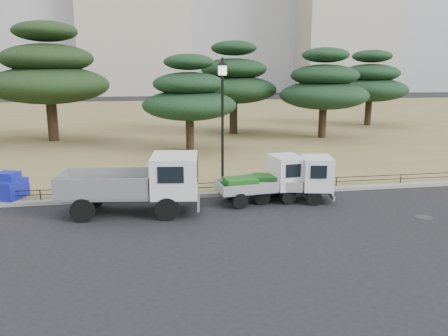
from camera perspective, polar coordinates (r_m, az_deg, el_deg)
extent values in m
plane|color=black|center=(15.33, 1.27, -6.36)|extent=(220.00, 220.00, 0.00)
cube|color=olive|center=(45.18, -6.16, 6.30)|extent=(120.00, 56.00, 0.15)
cube|color=gray|center=(17.75, -0.33, -3.43)|extent=(120.00, 0.25, 0.16)
cylinder|color=black|center=(14.93, -7.45, -5.35)|extent=(0.83, 0.26, 0.82)
cylinder|color=black|center=(16.62, -6.99, -3.46)|extent=(0.83, 0.26, 0.82)
cylinder|color=black|center=(15.41, -18.00, -5.30)|extent=(0.83, 0.26, 0.82)
cylinder|color=black|center=(17.06, -16.50, -3.48)|extent=(0.83, 0.26, 0.82)
cube|color=#2D2D30|center=(15.88, -12.18, -3.63)|extent=(4.64, 1.50, 0.14)
cube|color=gray|center=(15.91, -15.16, -2.00)|extent=(3.35, 2.14, 0.80)
cube|color=silver|center=(15.50, -6.44, -0.87)|extent=(1.80, 2.11, 1.40)
cylinder|color=black|center=(16.80, 8.46, -3.75)|extent=(0.60, 0.22, 0.58)
cylinder|color=black|center=(17.92, 6.75, -2.66)|extent=(0.60, 0.22, 0.58)
cylinder|color=black|center=(16.10, 2.14, -4.34)|extent=(0.60, 0.22, 0.58)
cylinder|color=black|center=(17.27, 0.78, -3.16)|extent=(0.60, 0.22, 0.58)
cube|color=#2D2D30|center=(16.97, 4.67, -3.01)|extent=(3.20, 1.09, 0.14)
cube|color=#AEB1B6|center=(16.71, 2.86, -2.30)|extent=(2.31, 1.57, 0.39)
cube|color=silver|center=(17.22, 8.15, -0.48)|extent=(1.25, 1.56, 1.25)
cube|color=#1C5B1A|center=(16.62, 2.16, -2.03)|extent=(1.28, 1.00, 0.43)
cylinder|color=black|center=(16.84, 11.69, -3.84)|extent=(0.60, 0.27, 0.58)
cylinder|color=black|center=(18.06, 11.04, -2.69)|extent=(0.60, 0.27, 0.58)
cylinder|color=black|center=(16.62, 5.03, -3.83)|extent=(0.60, 0.27, 0.58)
cylinder|color=black|center=(17.86, 4.83, -2.67)|extent=(0.60, 0.27, 0.58)
cube|color=#2D2D30|center=(17.28, 8.27, -2.81)|extent=(3.23, 1.35, 0.14)
cube|color=#ABAEB3|center=(17.16, 6.40, -1.95)|extent=(2.40, 1.74, 0.39)
cube|color=silver|center=(17.27, 12.01, -0.61)|extent=(1.37, 1.64, 1.24)
cube|color=#1B5819|center=(17.12, 5.68, -1.63)|extent=(1.35, 1.09, 0.43)
cylinder|color=black|center=(18.01, -0.19, -2.72)|extent=(0.40, 0.40, 0.14)
cylinder|color=black|center=(17.54, -0.20, 4.64)|extent=(0.11, 0.11, 4.51)
cylinder|color=white|center=(17.37, -0.20, 12.63)|extent=(0.36, 0.36, 0.36)
cone|color=black|center=(17.37, -0.20, 13.59)|extent=(0.47, 0.47, 0.23)
cylinder|color=black|center=(17.82, -0.41, -2.46)|extent=(38.00, 0.03, 0.03)
cylinder|color=black|center=(17.77, -0.41, -1.90)|extent=(38.00, 0.03, 0.03)
cylinder|color=black|center=(17.82, -0.41, -2.46)|extent=(0.04, 0.04, 0.40)
cube|color=#151EA7|center=(18.98, -26.98, -2.41)|extent=(1.88, 1.64, 0.73)
cube|color=#151EA7|center=(18.62, -26.36, -0.95)|extent=(0.91, 0.85, 0.31)
cylinder|color=#2D2D30|center=(16.75, 24.64, -5.87)|extent=(0.60, 0.60, 0.01)
cylinder|color=black|center=(32.95, -21.51, 6.06)|extent=(0.71, 0.71, 3.15)
ellipsoid|color=black|center=(32.80, -21.84, 10.03)|extent=(8.09, 8.09, 2.59)
ellipsoid|color=black|center=(32.80, -22.10, 13.11)|extent=(6.18, 6.18, 1.98)
ellipsoid|color=black|center=(32.89, -22.36, 16.19)|extent=(4.27, 4.27, 1.36)
cylinder|color=black|center=(27.02, -4.47, 4.70)|extent=(0.51, 0.51, 2.27)
ellipsoid|color=black|center=(26.85, -4.53, 8.19)|extent=(5.72, 5.72, 1.83)
ellipsoid|color=black|center=(26.78, -4.58, 10.91)|extent=(4.37, 4.37, 1.40)
ellipsoid|color=black|center=(26.77, -4.63, 13.64)|extent=(3.02, 3.02, 0.97)
cylinder|color=black|center=(34.39, 1.24, 6.85)|extent=(0.62, 0.62, 2.76)
ellipsoid|color=black|center=(34.25, 1.26, 10.19)|extent=(6.65, 6.65, 2.13)
ellipsoid|color=black|center=(34.22, 1.27, 12.79)|extent=(5.08, 5.08, 1.63)
ellipsoid|color=black|center=(34.26, 1.28, 15.39)|extent=(3.51, 3.51, 1.12)
cylinder|color=black|center=(32.99, 12.74, 6.08)|extent=(0.57, 0.57, 2.52)
ellipsoid|color=#15311A|center=(32.84, 12.89, 9.24)|extent=(6.39, 6.39, 2.04)
ellipsoid|color=#15311A|center=(32.80, 13.01, 11.71)|extent=(4.88, 4.88, 1.56)
ellipsoid|color=#15311A|center=(32.81, 13.14, 14.18)|extent=(3.37, 3.37, 1.08)
cylinder|color=black|center=(41.72, 18.32, 7.11)|extent=(0.58, 0.58, 2.58)
ellipsoid|color=black|center=(41.60, 18.50, 9.67)|extent=(6.59, 6.59, 2.11)
ellipsoid|color=black|center=(41.57, 18.64, 11.66)|extent=(5.03, 5.03, 1.61)
ellipsoid|color=black|center=(41.58, 18.78, 13.66)|extent=(3.47, 3.47, 1.11)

